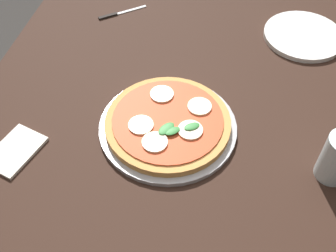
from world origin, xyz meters
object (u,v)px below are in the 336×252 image
(dining_table, at_px, (186,138))
(serving_tray, at_px, (168,127))
(plate_white, at_px, (304,36))
(knife, at_px, (117,14))
(pizza, at_px, (168,122))
(napkin, at_px, (15,151))

(dining_table, distance_m, serving_tray, 0.12)
(serving_tray, xyz_separation_m, plate_white, (-0.42, 0.32, 0.00))
(knife, bearing_deg, pizza, 30.53)
(dining_table, height_order, plate_white, plate_white)
(serving_tray, distance_m, knife, 0.50)
(pizza, bearing_deg, serving_tray, 45.90)
(dining_table, xyz_separation_m, serving_tray, (0.05, -0.04, 0.10))
(dining_table, relative_size, napkin, 9.17)
(dining_table, bearing_deg, pizza, -34.39)
(serving_tray, distance_m, plate_white, 0.53)
(plate_white, bearing_deg, dining_table, -37.59)
(pizza, distance_m, knife, 0.50)
(serving_tray, bearing_deg, dining_table, 145.99)
(dining_table, distance_m, knife, 0.48)
(pizza, bearing_deg, plate_white, 142.80)
(dining_table, distance_m, napkin, 0.42)
(napkin, distance_m, knife, 0.57)
(dining_table, bearing_deg, serving_tray, -34.01)
(pizza, height_order, plate_white, pizza)
(pizza, distance_m, napkin, 0.36)
(serving_tray, relative_size, knife, 2.49)
(napkin, bearing_deg, pizza, 112.67)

